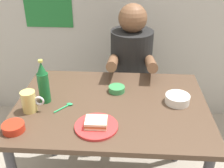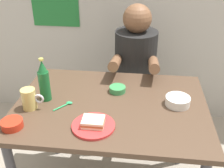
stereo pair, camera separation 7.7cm
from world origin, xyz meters
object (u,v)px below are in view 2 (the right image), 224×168
(sandwich, at_px, (93,122))
(beer_mug, at_px, (29,99))
(beer_bottle, at_px, (44,81))
(dining_table, at_px, (111,117))
(plate_orange, at_px, (93,126))
(person_seated, at_px, (135,58))
(stool, at_px, (133,103))
(rice_bowl_white, at_px, (178,101))

(sandwich, bearing_deg, beer_mug, 161.49)
(beer_mug, bearing_deg, beer_bottle, 62.20)
(dining_table, relative_size, plate_orange, 5.00)
(person_seated, distance_m, beer_mug, 0.91)
(person_seated, distance_m, beer_bottle, 0.80)
(dining_table, height_order, beer_mug, beer_mug)
(beer_mug, bearing_deg, sandwich, -18.51)
(dining_table, relative_size, person_seated, 1.53)
(plate_orange, bearing_deg, beer_mug, 161.49)
(beer_bottle, bearing_deg, person_seated, 50.95)
(stool, relative_size, rice_bowl_white, 3.21)
(rice_bowl_white, bearing_deg, beer_bottle, -178.02)
(beer_mug, relative_size, beer_bottle, 0.48)
(dining_table, bearing_deg, sandwich, -105.18)
(person_seated, relative_size, sandwich, 6.54)
(beer_mug, height_order, rice_bowl_white, beer_mug)
(dining_table, relative_size, beer_mug, 8.73)
(plate_orange, distance_m, rice_bowl_white, 0.51)
(beer_mug, bearing_deg, plate_orange, -18.51)
(dining_table, distance_m, person_seated, 0.64)
(stool, distance_m, beer_mug, 1.02)
(stool, bearing_deg, person_seated, -90.00)
(dining_table, height_order, plate_orange, plate_orange)
(plate_orange, height_order, rice_bowl_white, rice_bowl_white)
(stool, relative_size, plate_orange, 2.05)
(person_seated, bearing_deg, dining_table, -100.41)
(plate_orange, relative_size, sandwich, 2.00)
(person_seated, bearing_deg, rice_bowl_white, -65.79)
(beer_bottle, bearing_deg, plate_orange, -35.75)
(stool, height_order, beer_bottle, beer_bottle)
(plate_orange, xyz_separation_m, sandwich, (0.00, 0.00, 0.02))
(stool, bearing_deg, beer_mug, -127.15)
(person_seated, xyz_separation_m, beer_mug, (-0.55, -0.72, 0.03))
(person_seated, distance_m, plate_orange, 0.87)
(person_seated, bearing_deg, stool, 90.00)
(plate_orange, distance_m, beer_bottle, 0.41)
(rice_bowl_white, bearing_deg, stool, 113.81)
(stool, relative_size, sandwich, 4.09)
(sandwich, height_order, rice_bowl_white, same)
(sandwich, height_order, beer_mug, beer_mug)
(plate_orange, bearing_deg, stool, 78.43)
(sandwich, relative_size, rice_bowl_white, 0.79)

